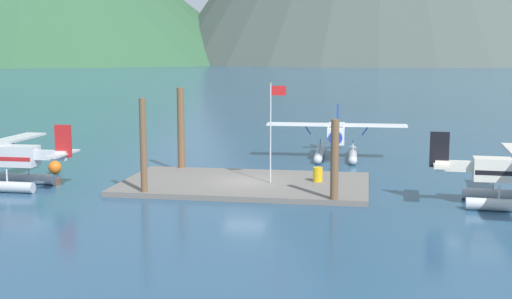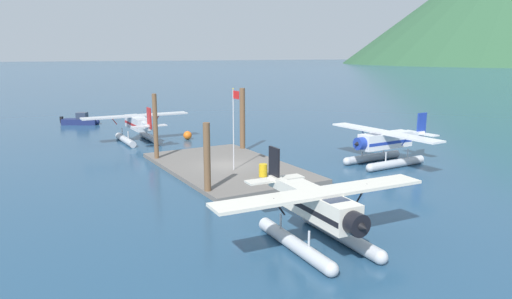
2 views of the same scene
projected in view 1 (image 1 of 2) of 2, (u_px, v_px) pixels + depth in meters
ground_plane at (245, 186)px, 40.19m from camera, size 1200.00×1200.00×0.00m
dock_platform at (245, 184)px, 40.17m from camera, size 14.70×8.58×0.30m
piling_near_left at (143, 148)px, 36.84m from camera, size 0.37×0.37×5.52m
piling_near_right at (335, 163)px, 34.98m from camera, size 0.42×0.42×4.55m
piling_far_left at (181, 130)px, 44.65m from camera, size 0.47×0.47×5.67m
flagpole at (273, 121)px, 39.13m from camera, size 0.95×0.10×5.94m
fuel_drum at (318, 174)px, 40.01m from camera, size 0.62×0.62×0.88m
mooring_buoy at (55, 167)px, 44.34m from camera, size 0.86×0.86×0.86m
seaplane_white_bow_right at (336, 138)px, 50.37m from camera, size 10.43×7.98×3.84m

